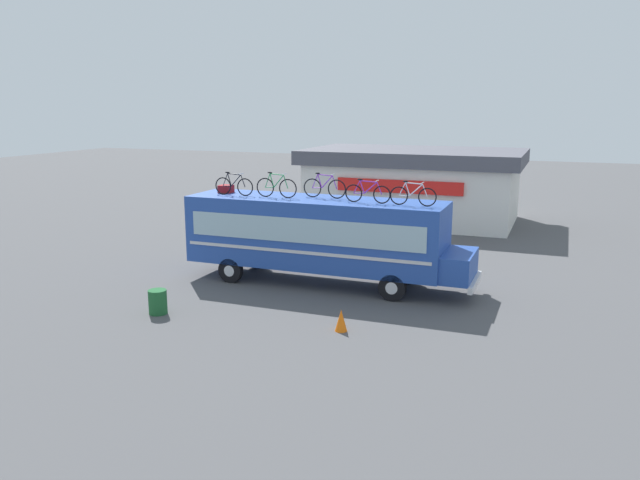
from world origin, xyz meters
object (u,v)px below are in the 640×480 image
object	(u,v)px
rooftop_bicycle_1	(234,186)
trash_bin	(158,302)
rooftop_bicycle_2	(276,187)
rooftop_bicycle_3	(324,188)
traffic_cone	(341,320)
luggage_bag_1	(226,189)
rooftop_bicycle_4	(368,193)
rooftop_bicycle_5	(413,195)
bus	(320,234)

from	to	relation	value
rooftop_bicycle_1	trash_bin	distance (m)	6.00
rooftop_bicycle_2	rooftop_bicycle_3	xyz separation A→B (m)	(1.75, 0.57, -0.00)
rooftop_bicycle_1	rooftop_bicycle_2	world-z (taller)	rooftop_bicycle_2
traffic_cone	trash_bin	bearing A→B (deg)	-173.96
luggage_bag_1	rooftop_bicycle_4	bearing A→B (deg)	-4.60
rooftop_bicycle_3	traffic_cone	bearing A→B (deg)	-63.81
luggage_bag_1	rooftop_bicycle_5	world-z (taller)	rooftop_bicycle_5
rooftop_bicycle_2	rooftop_bicycle_1	bearing A→B (deg)	-177.93
rooftop_bicycle_3	rooftop_bicycle_4	xyz separation A→B (m)	(1.89, -0.57, -0.03)
trash_bin	traffic_cone	size ratio (longest dim) A/B	1.18
rooftop_bicycle_2	traffic_cone	xyz separation A→B (m)	(4.21, -4.43, -3.36)
rooftop_bicycle_4	trash_bin	distance (m)	8.26
rooftop_bicycle_2	rooftop_bicycle_5	world-z (taller)	rooftop_bicycle_2
rooftop_bicycle_3	traffic_cone	size ratio (longest dim) A/B	2.50
rooftop_bicycle_3	trash_bin	distance (m)	7.54
luggage_bag_1	rooftop_bicycle_3	size ratio (longest dim) A/B	0.30
bus	rooftop_bicycle_1	world-z (taller)	rooftop_bicycle_1
trash_bin	traffic_cone	world-z (taller)	trash_bin
traffic_cone	rooftop_bicycle_1	bearing A→B (deg)	144.02
rooftop_bicycle_3	rooftop_bicycle_5	distance (m)	3.62
bus	rooftop_bicycle_2	bearing A→B (deg)	-171.10
trash_bin	rooftop_bicycle_4	bearing A→B (deg)	42.04
rooftop_bicycle_1	traffic_cone	bearing A→B (deg)	-35.98
rooftop_bicycle_2	rooftop_bicycle_4	xyz separation A→B (m)	(3.64, -0.01, -0.04)
rooftop_bicycle_4	rooftop_bicycle_3	bearing A→B (deg)	163.08
rooftop_bicycle_4	traffic_cone	xyz separation A→B (m)	(0.57, -4.42, -3.32)
luggage_bag_1	trash_bin	distance (m)	6.37
rooftop_bicycle_1	luggage_bag_1	bearing A→B (deg)	140.84
trash_bin	traffic_cone	bearing A→B (deg)	6.04
bus	trash_bin	xyz separation A→B (m)	(-3.68, -5.35, -1.55)
rooftop_bicycle_2	rooftop_bicycle_3	bearing A→B (deg)	17.87
rooftop_bicycle_4	rooftop_bicycle_5	distance (m)	1.68
rooftop_bicycle_3	rooftop_bicycle_4	bearing A→B (deg)	-16.92
rooftop_bicycle_5	rooftop_bicycle_1	bearing A→B (deg)	-179.89
rooftop_bicycle_2	rooftop_bicycle_3	distance (m)	1.84
rooftop_bicycle_1	traffic_cone	xyz separation A→B (m)	(6.01, -4.37, -3.34)
rooftop_bicycle_2	traffic_cone	world-z (taller)	rooftop_bicycle_2
rooftop_bicycle_5	traffic_cone	size ratio (longest dim) A/B	2.43
rooftop_bicycle_1	rooftop_bicycle_2	distance (m)	1.81
rooftop_bicycle_4	traffic_cone	distance (m)	5.56
rooftop_bicycle_5	trash_bin	world-z (taller)	rooftop_bicycle_5
bus	traffic_cone	distance (m)	5.57
rooftop_bicycle_1	trash_bin	world-z (taller)	rooftop_bicycle_1
rooftop_bicycle_3	traffic_cone	distance (m)	6.50
bus	traffic_cone	bearing A→B (deg)	-61.73
rooftop_bicycle_4	bus	bearing A→B (deg)	172.05
rooftop_bicycle_1	rooftop_bicycle_3	size ratio (longest dim) A/B	0.97
rooftop_bicycle_2	trash_bin	bearing A→B (deg)	-111.40
rooftop_bicycle_5	trash_bin	xyz separation A→B (m)	(-7.31, -5.04, -3.26)
rooftop_bicycle_5	traffic_cone	xyz separation A→B (m)	(-1.11, -4.38, -3.33)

